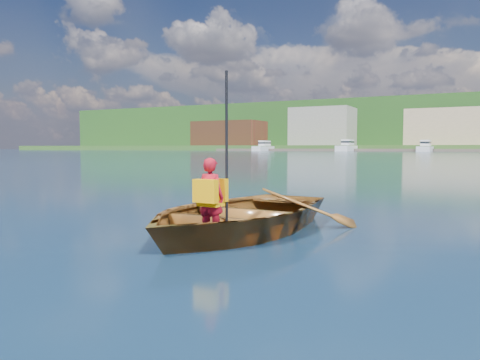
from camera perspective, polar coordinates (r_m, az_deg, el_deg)
ground at (r=7.02m, az=6.11°, el=-6.33°), size 600.00×600.00×0.00m
rowboat at (r=6.95m, az=-0.39°, el=-4.18°), size 3.14×4.21×0.83m
child_paddler at (r=6.07m, az=-3.55°, el=-1.87°), size 0.39×0.35×2.14m
shoreline at (r=243.25m, az=26.56°, el=5.72°), size 400.00×140.00×22.00m
dock at (r=154.58m, az=24.79°, el=3.32°), size 160.03×10.30×0.80m
waterfront_buildings at (r=171.88m, az=23.72°, el=5.83°), size 202.00×16.00×14.00m
hillside_trees at (r=239.52m, az=21.87°, el=7.42°), size 292.12×78.40×25.35m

